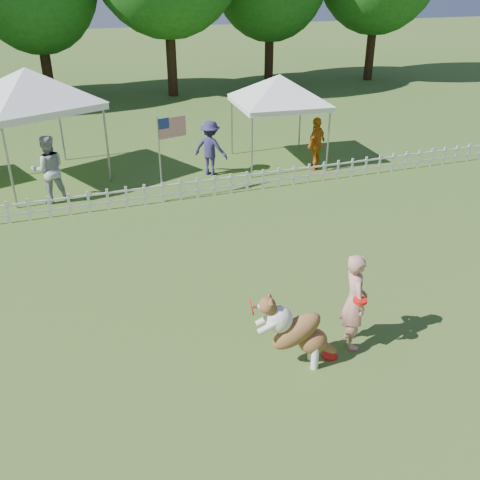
{
  "coord_description": "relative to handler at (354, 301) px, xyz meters",
  "views": [
    {
      "loc": [
        -3.52,
        -6.68,
        5.75
      ],
      "look_at": [
        -0.32,
        2.0,
        1.1
      ],
      "focal_mm": 40.0,
      "sensor_mm": 36.0,
      "label": 1
    }
  ],
  "objects": [
    {
      "name": "canopy_tent_left",
      "position": [
        -4.66,
        10.25,
        0.79
      ],
      "size": [
        4.2,
        4.2,
        3.3
      ],
      "primitive_type": null,
      "rotation": [
        0.0,
        0.0,
        0.41
      ],
      "color": "white",
      "rests_on": "ground"
    },
    {
      "name": "spectator_c",
      "position": [
        3.67,
        8.4,
        -0.02
      ],
      "size": [
        1.05,
        0.9,
        1.69
      ],
      "primitive_type": "imported",
      "rotation": [
        0.0,
        0.0,
        3.74
      ],
      "color": "#C56917",
      "rests_on": "ground"
    },
    {
      "name": "canopy_tent_right",
      "position": [
        2.8,
        9.47,
        0.54
      ],
      "size": [
        2.96,
        2.96,
        2.81
      ],
      "primitive_type": null,
      "rotation": [
        0.0,
        0.0,
        -0.09
      ],
      "color": "white",
      "rests_on": "ground"
    },
    {
      "name": "spectator_b",
      "position": [
        0.35,
        9.09,
        -0.01
      ],
      "size": [
        1.24,
        1.21,
        1.71
      ],
      "primitive_type": "imported",
      "rotation": [
        0.0,
        0.0,
        2.39
      ],
      "color": "#28254F",
      "rests_on": "ground"
    },
    {
      "name": "handler",
      "position": [
        0.0,
        0.0,
        0.0
      ],
      "size": [
        0.55,
        0.71,
        1.73
      ],
      "primitive_type": "imported",
      "rotation": [
        0.0,
        0.0,
        1.33
      ],
      "color": "tan",
      "rests_on": "ground"
    },
    {
      "name": "dog",
      "position": [
        -1.12,
        -0.19,
        -0.19
      ],
      "size": [
        1.36,
        0.73,
        1.34
      ],
      "primitive_type": null,
      "rotation": [
        0.0,
        0.0,
        -0.24
      ],
      "color": "brown",
      "rests_on": "ground"
    },
    {
      "name": "frisbee_on_turf",
      "position": [
        -0.5,
        -0.2,
        -0.85
      ],
      "size": [
        0.3,
        0.3,
        0.02
      ],
      "primitive_type": "cylinder",
      "rotation": [
        0.0,
        0.0,
        -0.18
      ],
      "color": "red",
      "rests_on": "ground"
    },
    {
      "name": "picket_fence",
      "position": [
        -0.85,
        7.33,
        -0.56
      ],
      "size": [
        22.0,
        0.08,
        0.6
      ],
      "primitive_type": null,
      "color": "white",
      "rests_on": "ground"
    },
    {
      "name": "flag_pole",
      "position": [
        -1.6,
        7.42,
        0.32
      ],
      "size": [
        0.9,
        0.33,
        2.36
      ],
      "primitive_type": null,
      "rotation": [
        0.0,
        0.0,
        0.27
      ],
      "color": "gray",
      "rests_on": "ground"
    },
    {
      "name": "ground",
      "position": [
        -0.85,
        0.33,
        -0.86
      ],
      "size": [
        120.0,
        120.0,
        0.0
      ],
      "primitive_type": "plane",
      "color": "#2D581B",
      "rests_on": "ground"
    },
    {
      "name": "spectator_a",
      "position": [
        -4.46,
        8.47,
        0.07
      ],
      "size": [
        0.96,
        0.77,
        1.88
      ],
      "primitive_type": "imported",
      "rotation": [
        0.0,
        0.0,
        3.21
      ],
      "color": "#A9ABAF",
      "rests_on": "ground"
    }
  ]
}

